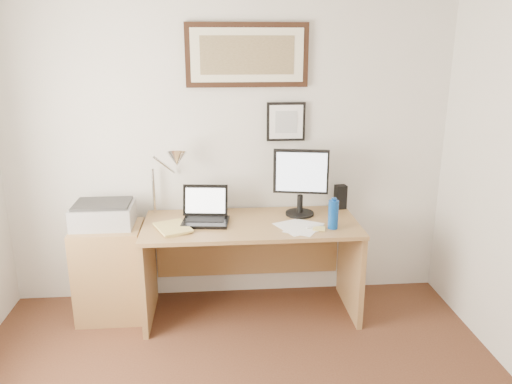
{
  "coord_description": "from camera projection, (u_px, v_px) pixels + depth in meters",
  "views": [
    {
      "loc": [
        -0.1,
        -1.86,
        2.04
      ],
      "look_at": [
        0.17,
        1.43,
        1.05
      ],
      "focal_mm": 35.0,
      "sensor_mm": 36.0,
      "label": 1
    }
  ],
  "objects": [
    {
      "name": "lcd_monitor",
      "position": [
        301.0,
        179.0,
        3.8
      ],
      "size": [
        0.42,
        0.22,
        0.52
      ],
      "color": "black",
      "rests_on": "desk"
    },
    {
      "name": "picture_large",
      "position": [
        247.0,
        55.0,
        3.7
      ],
      "size": [
        0.92,
        0.04,
        0.47
      ],
      "color": "black",
      "rests_on": "wall_back"
    },
    {
      "name": "printer",
      "position": [
        103.0,
        214.0,
        3.7
      ],
      "size": [
        0.44,
        0.34,
        0.18
      ],
      "color": "#9D9DA0",
      "rests_on": "side_cabinet"
    },
    {
      "name": "picture_small",
      "position": [
        286.0,
        122.0,
        3.87
      ],
      "size": [
        0.3,
        0.03,
        0.3
      ],
      "color": "black",
      "rests_on": "wall_back"
    },
    {
      "name": "paper_sheet_a",
      "position": [
        295.0,
        227.0,
        3.62
      ],
      "size": [
        0.32,
        0.36,
        0.0
      ],
      "primitive_type": "cube",
      "rotation": [
        0.0,
        0.0,
        0.42
      ],
      "color": "white",
      "rests_on": "desk"
    },
    {
      "name": "marker_pen",
      "position": [
        315.0,
        227.0,
        3.61
      ],
      "size": [
        0.14,
        0.06,
        0.02
      ],
      "primitive_type": "cylinder",
      "rotation": [
        0.0,
        1.57,
        0.35
      ],
      "color": "white",
      "rests_on": "desk"
    },
    {
      "name": "desk_lamp",
      "position": [
        175.0,
        161.0,
        3.73
      ],
      "size": [
        0.29,
        0.27,
        0.53
      ],
      "color": "silver",
      "rests_on": "desk"
    },
    {
      "name": "sticky_pad",
      "position": [
        319.0,
        228.0,
        3.58
      ],
      "size": [
        0.11,
        0.11,
        0.01
      ],
      "primitive_type": "cube",
      "rotation": [
        0.0,
        0.0,
        -0.27
      ],
      "color": "#DFC969",
      "rests_on": "desk"
    },
    {
      "name": "speaker",
      "position": [
        340.0,
        197.0,
        4.02
      ],
      "size": [
        0.1,
        0.09,
        0.19
      ],
      "primitive_type": "cube",
      "rotation": [
        0.0,
        0.0,
        0.16
      ],
      "color": "black",
      "rests_on": "desk"
    },
    {
      "name": "wall_back",
      "position": [
        228.0,
        147.0,
        3.92
      ],
      "size": [
        3.5,
        0.02,
        2.5
      ],
      "primitive_type": "cube",
      "color": "silver",
      "rests_on": "ground"
    },
    {
      "name": "desk",
      "position": [
        250.0,
        247.0,
        3.87
      ],
      "size": [
        1.6,
        0.7,
        0.75
      ],
      "color": "olive",
      "rests_on": "floor"
    },
    {
      "name": "side_cabinet",
      "position": [
        111.0,
        272.0,
        3.8
      ],
      "size": [
        0.5,
        0.4,
        0.73
      ],
      "primitive_type": "cube",
      "color": "olive",
      "rests_on": "floor"
    },
    {
      "name": "paper_sheet_b",
      "position": [
        304.0,
        228.0,
        3.61
      ],
      "size": [
        0.34,
        0.37,
        0.0
      ],
      "primitive_type": "cube",
      "rotation": [
        0.0,
        0.0,
        -0.55
      ],
      "color": "white",
      "rests_on": "desk"
    },
    {
      "name": "book",
      "position": [
        159.0,
        230.0,
        3.53
      ],
      "size": [
        0.31,
        0.35,
        0.02
      ],
      "primitive_type": "imported",
      "rotation": [
        0.0,
        0.0,
        0.4
      ],
      "color": "tan",
      "rests_on": "desk"
    },
    {
      "name": "water_bottle",
      "position": [
        333.0,
        215.0,
        3.58
      ],
      "size": [
        0.07,
        0.07,
        0.21
      ],
      "primitive_type": "cylinder",
      "color": "#0B3E93",
      "rests_on": "desk"
    },
    {
      "name": "laptop",
      "position": [
        205.0,
        214.0,
        3.73
      ],
      "size": [
        0.36,
        0.33,
        0.26
      ],
      "color": "black",
      "rests_on": "desk"
    },
    {
      "name": "bottle_cap",
      "position": [
        334.0,
        199.0,
        3.55
      ],
      "size": [
        0.04,
        0.04,
        0.02
      ],
      "primitive_type": "cylinder",
      "color": "#0B3E93",
      "rests_on": "water_bottle"
    }
  ]
}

